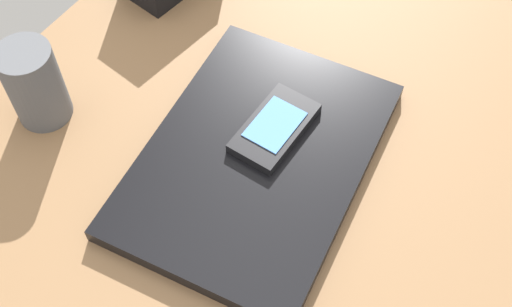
# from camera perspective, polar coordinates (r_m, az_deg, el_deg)

# --- Properties ---
(desk_surface) EXTENTS (1.20, 0.80, 0.03)m
(desk_surface) POSITION_cam_1_polar(r_m,az_deg,el_deg) (0.74, 3.03, -4.04)
(desk_surface) COLOR olive
(desk_surface) RESTS_ON ground
(laptop_closed) EXTENTS (0.35, 0.27, 0.02)m
(laptop_closed) POSITION_cam_1_polar(r_m,az_deg,el_deg) (0.74, 0.00, -0.45)
(laptop_closed) COLOR black
(laptop_closed) RESTS_ON desk_surface
(cell_phone_on_laptop) EXTENTS (0.11, 0.06, 0.01)m
(cell_phone_on_laptop) POSITION_cam_1_polar(r_m,az_deg,el_deg) (0.74, 1.64, 2.26)
(cell_phone_on_laptop) COLOR black
(cell_phone_on_laptop) RESTS_ON laptop_closed
(pen_cup) EXTENTS (0.06, 0.06, 0.10)m
(pen_cup) POSITION_cam_1_polar(r_m,az_deg,el_deg) (0.79, -18.64, 5.71)
(pen_cup) COLOR #595B60
(pen_cup) RESTS_ON desk_surface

